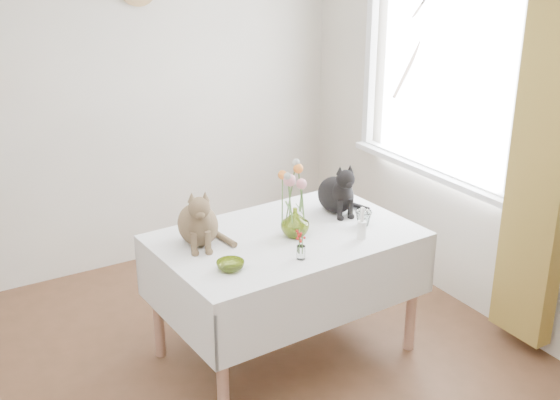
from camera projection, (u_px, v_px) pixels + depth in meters
room at (229, 214)px, 3.08m from camera, size 4.08×4.58×2.58m
window at (440, 94)px, 4.61m from camera, size 0.12×1.52×1.32m
curtain at (542, 171)px, 3.93m from camera, size 0.12×0.38×2.10m
dining_table at (286, 265)px, 4.08m from camera, size 1.51×1.01×0.78m
tabby_cat at (197, 214)px, 3.84m from camera, size 0.32×0.36×0.36m
black_cat at (336, 185)px, 4.28m from camera, size 0.27×0.32×0.34m
flower_vase at (295, 222)px, 3.96m from camera, size 0.21×0.21×0.17m
green_bowl at (230, 266)px, 3.59m from camera, size 0.18×0.18×0.05m
drinking_glass at (363, 218)px, 4.11m from camera, size 0.13×0.13×0.09m
candlestick at (362, 228)px, 3.94m from camera, size 0.05×0.05×0.19m
berry_jar at (301, 245)px, 3.69m from camera, size 0.05×0.05×0.19m
porcelain_figurine at (351, 208)px, 4.26m from camera, size 0.06×0.06×0.11m
flower_bouquet at (294, 179)px, 3.88m from camera, size 0.17×0.12×0.39m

